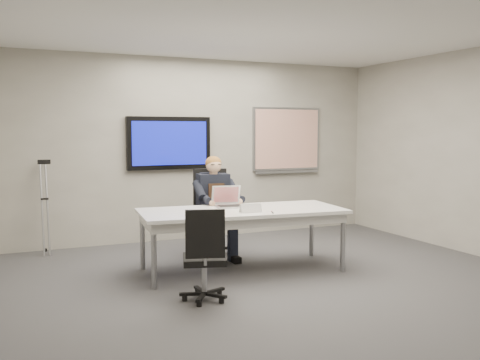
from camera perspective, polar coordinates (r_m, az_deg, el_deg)
name	(u,v)px	position (r m, az deg, el deg)	size (l,w,h in m)	color
floor	(294,287)	(5.92, 5.75, -11.32)	(6.00, 6.00, 0.02)	#3C3C3E
ceiling	(296,23)	(5.78, 6.02, 16.34)	(6.00, 6.00, 0.02)	silver
wall_back	(199,149)	(8.41, -4.38, 3.30)	(6.00, 0.02, 2.80)	gray
conference_table	(242,216)	(6.43, 0.21, -3.90)	(2.52, 1.25, 0.75)	white
tv_display	(169,143)	(8.20, -7.56, 3.92)	(1.30, 0.09, 0.80)	black
whiteboard	(287,140)	(9.02, 5.01, 4.26)	(1.25, 0.08, 1.10)	gray
office_chair_far	(212,228)	(7.37, -3.03, -5.09)	(0.67, 0.67, 1.16)	black
office_chair_near	(205,272)	(5.36, -3.81, -9.80)	(0.56, 0.56, 0.94)	black
seated_person	(218,217)	(7.09, -2.37, -4.00)	(0.43, 0.74, 1.35)	#1E2333
crutch	(45,206)	(7.77, -20.11, -2.59)	(0.18, 0.39, 1.34)	#9A9CA2
laptop	(229,201)	(6.64, -1.20, -2.30)	(0.40, 0.39, 0.25)	#ADADAF
name_tent	(250,208)	(6.17, 1.13, -3.00)	(0.25, 0.07, 0.10)	silver
pen	(272,212)	(6.16, 3.46, -3.44)	(0.01, 0.01, 0.14)	black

